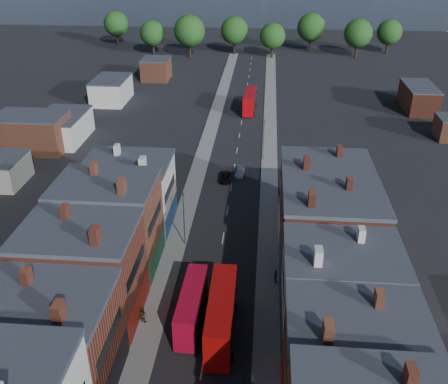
% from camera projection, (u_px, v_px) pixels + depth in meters
% --- Properties ---
extents(pavement_west, '(3.00, 200.00, 0.12)m').
position_uv_depth(pavement_west, '(195.00, 180.00, 87.86)').
color(pavement_west, gray).
rests_on(pavement_west, ground).
extents(pavement_east, '(3.00, 200.00, 0.12)m').
position_uv_depth(pavement_east, '(269.00, 183.00, 86.87)').
color(pavement_east, gray).
rests_on(pavement_east, ground).
extents(terrace_west, '(12.00, 80.00, 11.84)m').
position_uv_depth(terrace_west, '(23.00, 381.00, 41.71)').
color(terrace_west, brown).
rests_on(terrace_west, ground).
extents(lamp_post_2, '(0.25, 0.70, 8.12)m').
position_uv_depth(lamp_post_2, '(184.00, 216.00, 67.99)').
color(lamp_post_2, slate).
rests_on(lamp_post_2, ground).
extents(lamp_post_3, '(0.25, 0.70, 8.12)m').
position_uv_depth(lamp_post_3, '(264.00, 137.00, 93.58)').
color(lamp_post_3, slate).
rests_on(lamp_post_3, ground).
extents(bus_0, '(2.73, 10.15, 4.36)m').
position_uv_depth(bus_0, '(192.00, 306.00, 55.33)').
color(bus_0, red).
rests_on(bus_0, ground).
extents(bus_1, '(3.08, 11.84, 5.10)m').
position_uv_depth(bus_1, '(221.00, 315.00, 53.48)').
color(bus_1, '#BA0B0A').
rests_on(bus_1, ground).
extents(bus_2, '(3.11, 11.09, 4.75)m').
position_uv_depth(bus_2, '(250.00, 101.00, 119.59)').
color(bus_2, '#A4070B').
rests_on(bus_2, ground).
extents(car_2, '(2.17, 4.49, 1.23)m').
position_uv_depth(car_2, '(225.00, 177.00, 87.69)').
color(car_2, black).
rests_on(car_2, ground).
extents(car_3, '(1.80, 3.85, 1.09)m').
position_uv_depth(car_3, '(240.00, 172.00, 89.62)').
color(car_3, white).
rests_on(car_3, ground).
extents(ped_1, '(1.07, 0.86, 1.95)m').
position_uv_depth(ped_1, '(143.00, 314.00, 55.94)').
color(ped_1, '#3D2318').
rests_on(ped_1, pavement_west).
extents(ped_3, '(0.68, 1.13, 1.80)m').
position_uv_depth(ped_3, '(276.00, 276.00, 62.14)').
color(ped_3, '#5C554E').
rests_on(ped_3, pavement_east).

